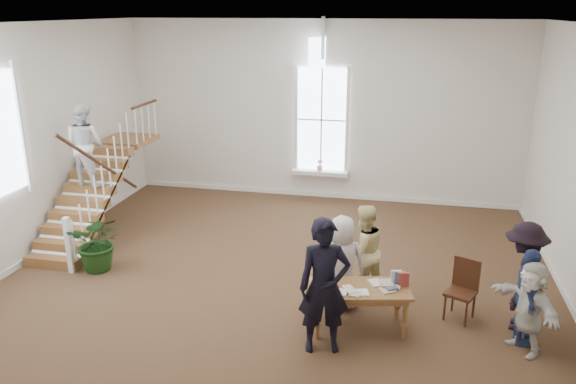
% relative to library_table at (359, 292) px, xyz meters
% --- Properties ---
extents(ground, '(10.00, 10.00, 0.00)m').
position_rel_library_table_xyz_m(ground, '(-1.59, 1.76, -0.62)').
color(ground, '#42261A').
rests_on(ground, ground).
extents(room_shell, '(10.49, 10.00, 10.00)m').
position_rel_library_table_xyz_m(room_shell, '(-1.59, 6.15, -0.22)').
color(room_shell, beige).
rests_on(room_shell, ground).
extents(staircase, '(1.10, 4.10, 2.92)m').
position_rel_library_table_xyz_m(staircase, '(-5.93, 2.51, 1.00)').
color(staircase, brown).
rests_on(staircase, ground).
extents(library_table, '(1.64, 1.07, 0.77)m').
position_rel_library_table_xyz_m(library_table, '(0.00, 0.00, 0.00)').
color(library_table, brown).
rests_on(library_table, ground).
extents(police_officer, '(0.84, 0.66, 2.01)m').
position_rel_library_table_xyz_m(police_officer, '(-0.45, -0.64, 0.38)').
color(police_officer, black).
rests_on(police_officer, ground).
extents(elderly_woman, '(0.92, 0.77, 1.60)m').
position_rel_library_table_xyz_m(elderly_woman, '(-0.35, 0.61, 0.18)').
color(elderly_woman, beige).
rests_on(elderly_woman, ground).
extents(person_yellow, '(1.01, 0.98, 1.64)m').
position_rel_library_table_xyz_m(person_yellow, '(-0.05, 1.11, 0.20)').
color(person_yellow, beige).
rests_on(person_yellow, ground).
extents(woman_cluster_a, '(0.37, 0.88, 1.50)m').
position_rel_library_table_xyz_m(woman_cluster_a, '(2.40, 0.14, 0.13)').
color(woman_cluster_a, navy).
rests_on(woman_cluster_a, ground).
extents(woman_cluster_b, '(0.94, 1.25, 1.73)m').
position_rel_library_table_xyz_m(woman_cluster_b, '(2.41, 0.59, 0.24)').
color(woman_cluster_b, black).
rests_on(woman_cluster_b, ground).
extents(woman_cluster_c, '(1.03, 1.31, 1.39)m').
position_rel_library_table_xyz_m(woman_cluster_c, '(2.41, -0.06, 0.07)').
color(woman_cluster_c, silver).
rests_on(woman_cluster_c, ground).
extents(floor_plant, '(1.25, 1.17, 1.12)m').
position_rel_library_table_xyz_m(floor_plant, '(-4.99, 1.06, -0.06)').
color(floor_plant, '#163711').
rests_on(floor_plant, ground).
extents(side_chair, '(0.56, 0.56, 0.99)m').
position_rel_library_table_xyz_m(side_chair, '(1.58, 0.70, -0.07)').
color(side_chair, '#341A0E').
rests_on(side_chair, ground).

